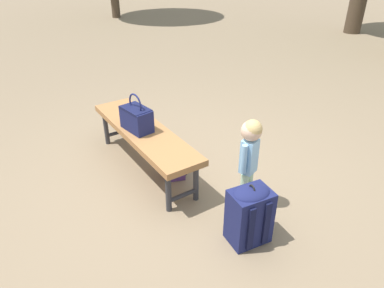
{
  "coord_description": "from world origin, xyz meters",
  "views": [
    {
      "loc": [
        1.97,
        -1.98,
        2.04
      ],
      "look_at": [
        0.11,
        0.07,
        0.45
      ],
      "focal_mm": 33.26,
      "sensor_mm": 36.0,
      "label": 1
    }
  ],
  "objects": [
    {
      "name": "backpack_small",
      "position": [
        -0.11,
        0.07,
        0.17
      ],
      "size": [
        0.25,
        0.24,
        0.34
      ],
      "color": "#4C2D66",
      "rests_on": "ground"
    },
    {
      "name": "handbag",
      "position": [
        -0.47,
        -0.08,
        0.58
      ],
      "size": [
        0.34,
        0.21,
        0.37
      ],
      "color": "#191E4C",
      "rests_on": "park_bench"
    },
    {
      "name": "backpack_large",
      "position": [
        0.91,
        -0.17,
        0.26
      ],
      "size": [
        0.33,
        0.37,
        0.52
      ],
      "color": "#191E4C",
      "rests_on": "ground"
    },
    {
      "name": "park_bench",
      "position": [
        -0.43,
        -0.03,
        0.39
      ],
      "size": [
        1.65,
        0.79,
        0.45
      ],
      "color": "#9E6B3D",
      "rests_on": "ground"
    },
    {
      "name": "ground_plane",
      "position": [
        0.0,
        0.0,
        0.0
      ],
      "size": [
        40.0,
        40.0,
        0.0
      ],
      "primitive_type": "plane",
      "color": "#7F6B51",
      "rests_on": "ground"
    },
    {
      "name": "child_standing",
      "position": [
        0.66,
        0.16,
        0.55
      ],
      "size": [
        0.17,
        0.22,
        0.83
      ],
      "color": "#B2D8B2",
      "rests_on": "ground"
    }
  ]
}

